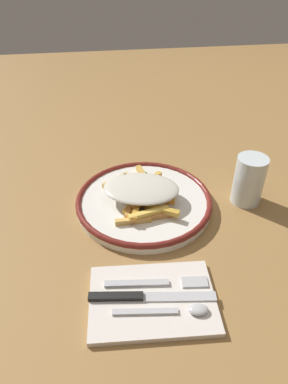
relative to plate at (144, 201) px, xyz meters
The scene contains 8 objects.
ground_plane 0.01m from the plate, ahead, with size 2.60×2.60×0.00m, color olive.
plate is the anchor object (origin of this frame).
fries_heap 0.03m from the plate, 75.04° to the right, with size 0.21×0.19×0.04m.
napkin 0.25m from the plate, ahead, with size 0.15×0.21×0.01m, color silver.
fork 0.23m from the plate, ahead, with size 0.04×0.18×0.01m.
knife 0.25m from the plate, ahead, with size 0.04×0.21×0.01m.
spoon 0.28m from the plate, ahead, with size 0.03×0.15×0.01m.
water_glass 0.24m from the plate, 86.60° to the left, with size 0.07×0.07×0.11m, color silver.
Camera 1 is at (0.60, -0.09, 0.49)m, focal length 32.49 mm.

